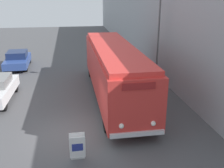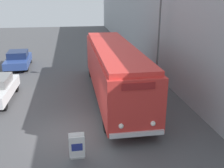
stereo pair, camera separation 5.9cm
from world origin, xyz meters
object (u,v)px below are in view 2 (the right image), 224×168
at_px(sign_board, 77,147).
at_px(streetlamp, 160,16).
at_px(vintage_bus, 114,69).
at_px(parked_car_mid, 18,59).

relative_size(sign_board, streetlamp, 0.14).
relative_size(vintage_bus, streetlamp, 1.55).
distance_m(streetlamp, parked_car_mid, 12.79).
relative_size(sign_board, parked_car_mid, 0.24).
xyz_separation_m(vintage_bus, parked_car_mid, (-7.11, 7.94, -1.10)).
xyz_separation_m(vintage_bus, sign_board, (-2.53, -6.18, -1.32)).
xyz_separation_m(streetlamp, parked_car_mid, (-10.42, 6.22, -4.03)).
bearing_deg(vintage_bus, parked_car_mid, 131.86).
bearing_deg(sign_board, parked_car_mid, 107.97).
bearing_deg(sign_board, vintage_bus, 67.70).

